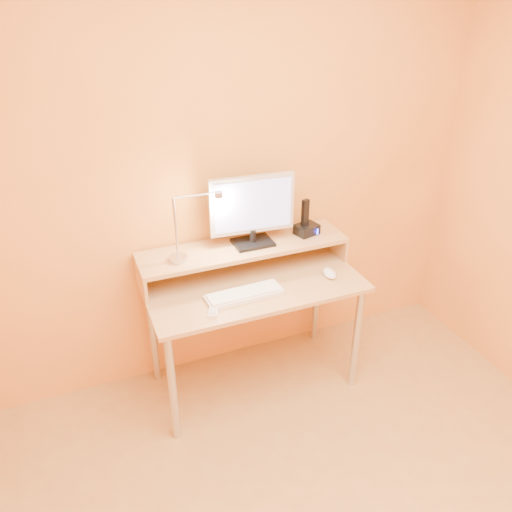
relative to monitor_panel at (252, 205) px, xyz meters
name	(u,v)px	position (x,y,z in m)	size (l,w,h in m)	color
wall_back	(232,174)	(-0.05, 0.16, 0.13)	(3.00, 0.04, 2.50)	#F59E4D
desk_leg_fl	(173,389)	(-0.60, -0.41, -0.77)	(0.04, 0.04, 0.69)	silver
desk_leg_fr	(356,339)	(0.50, -0.41, -0.77)	(0.04, 0.04, 0.69)	silver
desk_leg_bl	(153,333)	(-0.60, 0.09, -0.77)	(0.04, 0.04, 0.69)	silver
desk_leg_br	(316,295)	(0.50, 0.09, -0.77)	(0.04, 0.04, 0.69)	silver
desk_lower	(254,284)	(-0.05, -0.16, -0.41)	(1.20, 0.60, 0.03)	tan
shelf_riser_left	(141,280)	(-0.65, -0.01, -0.33)	(0.02, 0.30, 0.14)	tan
shelf_riser_right	(334,242)	(0.54, -0.01, -0.33)	(0.02, 0.30, 0.14)	tan
desk_shelf	(244,247)	(-0.05, -0.01, -0.25)	(1.20, 0.30, 0.03)	tan
monitor_foot	(253,242)	(0.00, -0.01, -0.23)	(0.22, 0.16, 0.02)	black
monitor_neck	(253,235)	(0.00, -0.01, -0.19)	(0.04, 0.04, 0.07)	black
monitor_panel	(252,205)	(0.00, 0.00, 0.00)	(0.48, 0.04, 0.33)	silver
monitor_back	(250,203)	(0.00, 0.02, 0.00)	(0.43, 0.01, 0.28)	black
monitor_screen	(253,206)	(0.00, -0.02, 0.00)	(0.44, 0.00, 0.28)	#A4A8F0
lamp_base	(178,258)	(-0.44, -0.04, -0.23)	(0.10, 0.10, 0.03)	silver
lamp_post	(176,228)	(-0.44, -0.04, -0.05)	(0.01, 0.01, 0.33)	silver
lamp_arm	(196,195)	(-0.32, -0.04, 0.12)	(0.01, 0.01, 0.24)	silver
lamp_head	(219,195)	(-0.20, -0.04, 0.10)	(0.04, 0.04, 0.03)	silver
lamp_bulb	(219,198)	(-0.20, -0.04, 0.09)	(0.03, 0.03, 0.00)	#FFEAC6
phone_dock	(307,229)	(0.34, -0.01, -0.21)	(0.13, 0.10, 0.06)	black
phone_handset	(305,213)	(0.33, -0.01, -0.10)	(0.04, 0.03, 0.16)	black
phone_led	(317,232)	(0.39, -0.06, -0.21)	(0.01, 0.00, 0.04)	#242DFF
keyboard	(244,295)	(-0.15, -0.27, -0.39)	(0.41, 0.13, 0.02)	white
mouse	(329,273)	(0.37, -0.26, -0.38)	(0.07, 0.12, 0.04)	silver
remote_control	(214,307)	(-0.34, -0.32, -0.39)	(0.04, 0.17, 0.02)	white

